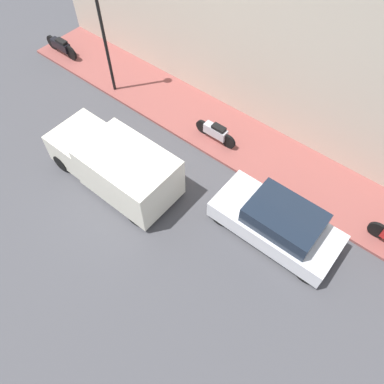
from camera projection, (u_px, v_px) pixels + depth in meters
name	position (u px, v px, depth m)	size (l,w,h in m)	color
ground_plane	(127.00, 192.00, 12.89)	(60.00, 60.00, 0.00)	#47474C
sidewalk	(205.00, 121.00, 14.82)	(2.61, 17.95, 0.11)	#934C47
building_facade	(235.00, 17.00, 12.51)	(0.30, 17.95, 7.40)	beige
parked_car	(278.00, 223.00, 11.40)	(1.75, 3.99, 1.40)	silver
delivery_van	(114.00, 163.00, 12.46)	(1.98, 4.72, 1.76)	silver
motorcycle_black	(61.00, 46.00, 16.98)	(0.30, 1.97, 0.75)	black
scooter_silver	(216.00, 132.00, 13.84)	(0.30, 1.77, 0.74)	#B7B7BF
streetlamp	(99.00, 12.00, 13.13)	(0.34, 0.34, 5.19)	black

